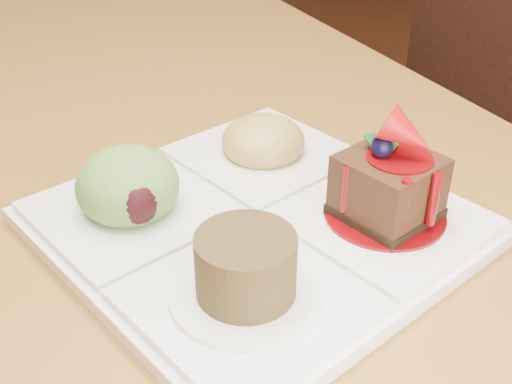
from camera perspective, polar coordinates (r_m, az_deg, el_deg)
name	(u,v)px	position (r m, az deg, el deg)	size (l,w,h in m)	color
chair_right	(441,119)	(1.28, 16.12, 6.27)	(0.41, 0.41, 0.88)	black
sampler_plate	(250,207)	(0.47, -0.54, -1.30)	(0.34, 0.34, 0.11)	white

